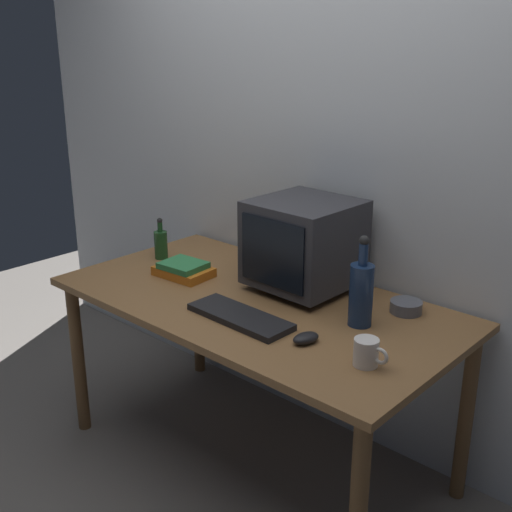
{
  "coord_description": "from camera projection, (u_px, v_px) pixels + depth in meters",
  "views": [
    {
      "loc": [
        1.57,
        -1.73,
        1.74
      ],
      "look_at": [
        0.0,
        0.0,
        0.93
      ],
      "focal_mm": 45.0,
      "sensor_mm": 36.0,
      "label": 1
    }
  ],
  "objects": [
    {
      "name": "keyboard",
      "position": [
        240.0,
        317.0,
        2.34
      ],
      "size": [
        0.42,
        0.16,
        0.02
      ],
      "primitive_type": "cube",
      "rotation": [
        0.0,
        0.0,
        -0.03
      ],
      "color": "black",
      "rests_on": "desk"
    },
    {
      "name": "bottle_short",
      "position": [
        161.0,
        243.0,
        2.97
      ],
      "size": [
        0.06,
        0.06,
        0.19
      ],
      "color": "#1E4C23",
      "rests_on": "desk"
    },
    {
      "name": "desk",
      "position": [
        256.0,
        318.0,
        2.56
      ],
      "size": [
        1.62,
        0.85,
        0.75
      ],
      "color": "olive",
      "rests_on": "ground"
    },
    {
      "name": "mug",
      "position": [
        367.0,
        352.0,
        2.01
      ],
      "size": [
        0.12,
        0.08,
        0.09
      ],
      "color": "white",
      "rests_on": "desk"
    },
    {
      "name": "back_wall",
      "position": [
        333.0,
        156.0,
        2.71
      ],
      "size": [
        4.0,
        0.08,
        2.5
      ],
      "primitive_type": "cube",
      "color": "silver",
      "rests_on": "ground"
    },
    {
      "name": "ground_plane",
      "position": [
        256.0,
        458.0,
        2.78
      ],
      "size": [
        6.0,
        6.0,
        0.0
      ],
      "primitive_type": "plane",
      "color": "slate"
    },
    {
      "name": "bottle_tall",
      "position": [
        361.0,
        292.0,
        2.27
      ],
      "size": [
        0.09,
        0.09,
        0.34
      ],
      "color": "navy",
      "rests_on": "desk"
    },
    {
      "name": "crt_monitor",
      "position": [
        304.0,
        244.0,
        2.57
      ],
      "size": [
        0.39,
        0.39,
        0.37
      ],
      "color": "#333338",
      "rests_on": "desk"
    },
    {
      "name": "computer_mouse",
      "position": [
        306.0,
        338.0,
        2.17
      ],
      "size": [
        0.08,
        0.11,
        0.04
      ],
      "primitive_type": "ellipsoid",
      "rotation": [
        0.0,
        0.0,
        -0.24
      ],
      "color": "black",
      "rests_on": "desk"
    },
    {
      "name": "book_stack",
      "position": [
        184.0,
        270.0,
        2.76
      ],
      "size": [
        0.25,
        0.18,
        0.06
      ],
      "color": "orange",
      "rests_on": "desk"
    },
    {
      "name": "cd_spindle",
      "position": [
        406.0,
        307.0,
        2.4
      ],
      "size": [
        0.12,
        0.12,
        0.04
      ],
      "primitive_type": "cylinder",
      "color": "#595B66",
      "rests_on": "desk"
    }
  ]
}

